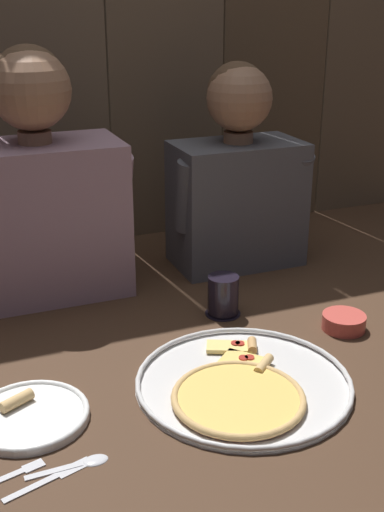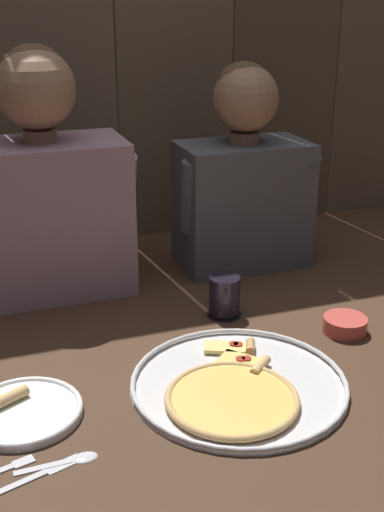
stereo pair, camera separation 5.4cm
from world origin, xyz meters
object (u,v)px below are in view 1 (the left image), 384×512
dipping_bowl (344,321)px  diner_right (238,176)px  pizza_tray (242,386)px  drinking_glass (223,296)px  dinner_plate (29,415)px  diner_left (39,189)px

dipping_bowl → diner_right: diner_right is taller
pizza_tray → drinking_glass: size_ratio=4.35×
dipping_bowl → diner_right: size_ratio=0.18×
pizza_tray → dinner_plate: size_ratio=1.97×
diner_right → dipping_bowl: bearing=-83.2°
dinner_plate → dipping_bowl: 0.73m
dinner_plate → drinking_glass: (0.50, 0.26, 0.04)m
drinking_glass → diner_left: diner_left is taller
pizza_tray → dinner_plate: bearing=171.7°
dipping_bowl → diner_left: (-0.60, 0.47, 0.25)m
pizza_tray → diner_right: diner_right is taller
drinking_glass → diner_right: bearing=59.6°
drinking_glass → dipping_bowl: size_ratio=0.99×
pizza_tray → diner_left: size_ratio=0.70×
dipping_bowl → drinking_glass: bearing=142.6°
dinner_plate → diner_left: diner_left is taller
diner_left → dinner_plate: bearing=-103.8°
drinking_glass → diner_left: size_ratio=0.16×
pizza_tray → diner_left: bearing=113.8°
dipping_bowl → diner_left: 0.80m
diner_left → diner_right: (0.54, -0.00, -0.02)m
diner_right → dinner_plate: bearing=-140.9°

